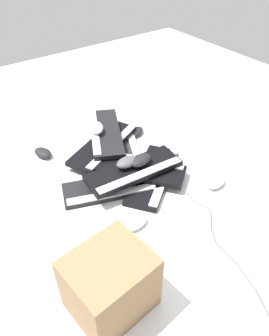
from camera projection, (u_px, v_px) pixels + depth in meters
name	position (u px, v px, depth m)	size (l,w,h in m)	color
ground_plane	(135.00, 164.00, 1.62)	(3.20, 3.20, 0.00)	white
keyboard_0	(113.00, 188.00, 1.47)	(0.46, 0.29, 0.03)	black
keyboard_1	(153.00, 175.00, 1.53)	(0.44, 0.38, 0.03)	black
keyboard_2	(124.00, 149.00, 1.69)	(0.32, 0.46, 0.03)	#232326
keyboard_3	(104.00, 145.00, 1.67)	(0.46, 0.33, 0.03)	black
keyboard_4	(138.00, 168.00, 1.53)	(0.38, 0.44, 0.03)	black
keyboard_5	(134.00, 170.00, 1.47)	(0.45, 0.18, 0.03)	black
keyboard_6	(105.00, 132.00, 1.71)	(0.33, 0.46, 0.03)	black
mouse_0	(97.00, 128.00, 1.68)	(0.11, 0.07, 0.04)	silver
mouse_1	(135.00, 222.00, 1.30)	(0.11, 0.07, 0.04)	silver
mouse_2	(43.00, 153.00, 1.66)	(0.11, 0.07, 0.04)	black
mouse_3	(136.00, 132.00, 1.81)	(0.11, 0.07, 0.04)	black
mouse_4	(216.00, 182.00, 1.49)	(0.11, 0.07, 0.04)	#B7B7BC
mouse_5	(127.00, 162.00, 1.46)	(0.11, 0.07, 0.04)	#4C4C51
mouse_6	(141.00, 160.00, 1.47)	(0.11, 0.07, 0.04)	black
mouse_7	(119.00, 181.00, 1.45)	(0.11, 0.07, 0.04)	silver
cable_0	(223.00, 242.00, 1.25)	(0.19, 0.57, 0.01)	#59595B
cardboard_box	(110.00, 284.00, 0.99)	(0.24, 0.21, 0.23)	olive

